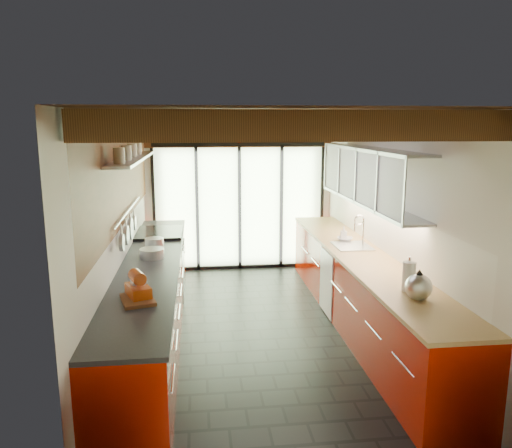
% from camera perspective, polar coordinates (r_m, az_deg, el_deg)
% --- Properties ---
extents(ground, '(5.50, 5.50, 0.00)m').
position_cam_1_polar(ground, '(6.28, 0.33, -11.98)').
color(ground, black).
rests_on(ground, ground).
extents(room_shell, '(5.50, 5.50, 5.50)m').
position_cam_1_polar(room_shell, '(5.82, 0.35, 3.11)').
color(room_shell, silver).
rests_on(room_shell, ground).
extents(ceiling_beams, '(3.14, 5.06, 4.90)m').
position_cam_1_polar(ceiling_beams, '(6.14, -0.09, 11.11)').
color(ceiling_beams, '#593316').
rests_on(ceiling_beams, ground).
extents(glass_door, '(2.95, 0.10, 2.90)m').
position_cam_1_polar(glass_door, '(8.48, -1.91, 5.77)').
color(glass_door, '#C6EAAD').
rests_on(glass_door, ground).
extents(left_counter, '(0.68, 5.00, 0.92)m').
position_cam_1_polar(left_counter, '(6.10, -11.77, -8.32)').
color(left_counter, '#A21200').
rests_on(left_counter, ground).
extents(range_stove, '(0.66, 0.90, 0.97)m').
position_cam_1_polar(range_stove, '(7.47, -10.84, -4.51)').
color(range_stove, silver).
rests_on(range_stove, ground).
extents(right_counter, '(0.68, 5.00, 0.92)m').
position_cam_1_polar(right_counter, '(6.39, 11.84, -7.40)').
color(right_counter, '#A21200').
rests_on(right_counter, ground).
extents(sink_assembly, '(0.45, 0.52, 0.43)m').
position_cam_1_polar(sink_assembly, '(6.62, 11.04, -2.20)').
color(sink_assembly, silver).
rests_on(sink_assembly, right_counter).
extents(upper_cabinets_right, '(0.34, 3.00, 3.00)m').
position_cam_1_polar(upper_cabinets_right, '(6.42, 12.83, 5.37)').
color(upper_cabinets_right, silver).
rests_on(upper_cabinets_right, ground).
extents(left_wall_fixtures, '(0.28, 2.60, 0.96)m').
position_cam_1_polar(left_wall_fixtures, '(5.94, -14.05, 5.15)').
color(left_wall_fixtures, silver).
rests_on(left_wall_fixtures, ground).
extents(stand_mixer, '(0.27, 0.35, 0.28)m').
position_cam_1_polar(stand_mixer, '(4.70, -13.32, -7.07)').
color(stand_mixer, '#BE430F').
rests_on(stand_mixer, left_counter).
extents(pot_large, '(0.29, 0.29, 0.15)m').
position_cam_1_polar(pot_large, '(6.46, -11.52, -2.24)').
color(pot_large, silver).
rests_on(pot_large, left_counter).
extents(pot_small, '(0.37, 0.37, 0.11)m').
position_cam_1_polar(pot_small, '(6.08, -11.81, -3.29)').
color(pot_small, silver).
rests_on(pot_small, left_counter).
extents(cutting_board, '(0.36, 0.44, 0.03)m').
position_cam_1_polar(cutting_board, '(4.67, -13.36, -8.41)').
color(cutting_board, brown).
rests_on(cutting_board, left_counter).
extents(kettle, '(0.29, 0.33, 0.29)m').
position_cam_1_polar(kettle, '(4.81, 18.09, -6.68)').
color(kettle, silver).
rests_on(kettle, right_counter).
extents(paper_towel, '(0.13, 0.13, 0.34)m').
position_cam_1_polar(paper_towel, '(4.99, 17.06, -5.79)').
color(paper_towel, white).
rests_on(paper_towel, right_counter).
extents(soap_bottle, '(0.10, 0.10, 0.19)m').
position_cam_1_polar(soap_bottle, '(6.95, 9.99, -1.07)').
color(soap_bottle, silver).
rests_on(soap_bottle, right_counter).
extents(bowl, '(0.26, 0.26, 0.05)m').
position_cam_1_polar(bowl, '(6.91, 10.12, -1.72)').
color(bowl, silver).
rests_on(bowl, right_counter).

